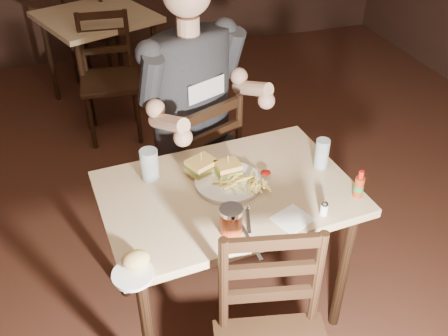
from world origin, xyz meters
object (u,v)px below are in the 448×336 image
object	(u,v)px
main_table	(228,207)
bg_chair_near	(110,81)
side_plate	(133,276)
diner	(196,80)
bg_chair_far	(94,31)
syrup_dispenser	(231,220)
glass_left	(150,165)
dinner_plate	(228,183)
glass_right	(322,154)
hot_sauce	(359,184)
bg_table	(97,26)
chair_far	(193,165)

from	to	relation	value
main_table	bg_chair_near	size ratio (longest dim) A/B	1.22
side_plate	diner	bearing A→B (deg)	62.73
bg_chair_far	syrup_dispenser	distance (m)	3.25
bg_chair_far	glass_left	distance (m)	2.81
dinner_plate	syrup_dispenser	size ratio (longest dim) A/B	2.45
main_table	glass_left	size ratio (longest dim) A/B	7.65
main_table	dinner_plate	world-z (taller)	dinner_plate
main_table	diner	xyz separation A→B (m)	(0.03, 0.60, 0.33)
glass_right	side_plate	bearing A→B (deg)	-156.87
bg_chair_near	diner	distance (m)	1.42
bg_chair_near	dinner_plate	distance (m)	1.89
main_table	bg_chair_near	xyz separation A→B (m)	(-0.30, 1.87, -0.22)
glass_left	glass_right	xyz separation A→B (m)	(0.74, -0.15, -0.00)
main_table	hot_sauce	bearing A→B (deg)	-22.15
bg_chair_near	syrup_dispenser	size ratio (longest dim) A/B	7.93
bg_table	glass_left	bearing A→B (deg)	-89.94
diner	dinner_plate	world-z (taller)	diner
glass_right	chair_far	bearing A→B (deg)	125.60
dinner_plate	side_plate	distance (m)	0.62
diner	glass_left	world-z (taller)	diner
diner	glass_left	xyz separation A→B (m)	(-0.32, -0.42, -0.16)
bg_table	bg_chair_near	xyz separation A→B (m)	(0.00, -0.55, -0.23)
bg_chair_near	syrup_dispenser	distance (m)	2.16
bg_chair_far	glass_left	bearing A→B (deg)	113.77
chair_far	glass_left	size ratio (longest dim) A/B	6.32
bg_chair_far	syrup_dispenser	size ratio (longest dim) A/B	7.74
main_table	glass_left	distance (m)	0.38
bg_chair_near	hot_sauce	world-z (taller)	bg_chair_near
glass_left	syrup_dispenser	world-z (taller)	glass_left
bg_chair_near	glass_right	distance (m)	2.02
dinner_plate	bg_chair_near	bearing A→B (deg)	99.64
bg_table	hot_sauce	distance (m)	2.74
chair_far	side_plate	distance (m)	1.16
main_table	hot_sauce	distance (m)	0.57
bg_chair_far	hot_sauce	distance (m)	3.29
diner	hot_sauce	distance (m)	0.95
bg_chair_near	glass_right	xyz separation A→B (m)	(0.75, -1.84, 0.39)
bg_chair_far	chair_far	bearing A→B (deg)	121.21
bg_chair_near	diner	world-z (taller)	diner
bg_chair_far	syrup_dispenser	world-z (taller)	bg_chair_far
bg_table	side_plate	distance (m)	2.78
chair_far	syrup_dispenser	world-z (taller)	chair_far
bg_table	dinner_plate	distance (m)	2.41
bg_chair_far	side_plate	distance (m)	3.35
chair_far	hot_sauce	bearing A→B (deg)	97.19
glass_left	syrup_dispenser	xyz separation A→B (m)	(0.23, -0.43, -0.01)
dinner_plate	syrup_dispenser	world-z (taller)	syrup_dispenser
bg_chair_near	glass_left	world-z (taller)	glass_left
glass_right	side_plate	distance (m)	0.99
dinner_plate	syrup_dispenser	bearing A→B (deg)	-106.47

